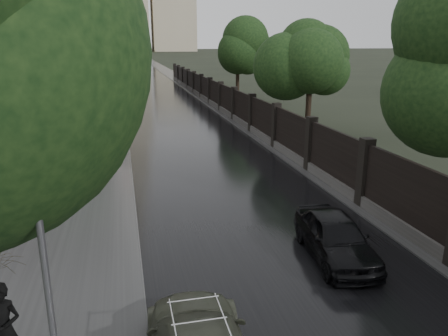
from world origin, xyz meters
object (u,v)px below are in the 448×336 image
(tree_left_far, at_px, (66,55))
(traffic_light, at_px, (121,102))
(car_right_near, at_px, (335,237))
(tree_right_b, at_px, (311,62))
(tree_right_c, at_px, (238,54))
(lamp_post, at_px, (49,300))

(tree_left_far, relative_size, traffic_light, 1.85)
(tree_left_far, xyz_separation_m, car_right_near, (9.60, -23.62, -4.57))
(tree_left_far, bearing_deg, tree_right_b, -27.30)
(tree_right_c, relative_size, traffic_light, 1.75)
(tree_left_far, distance_m, lamp_post, 28.73)
(traffic_light, bearing_deg, car_right_near, -72.41)
(tree_left_far, distance_m, traffic_light, 6.84)
(tree_left_far, distance_m, tree_right_c, 18.45)
(tree_left_far, distance_m, tree_right_b, 17.45)
(traffic_light, bearing_deg, tree_left_far, 126.47)
(tree_right_b, distance_m, traffic_light, 12.44)
(tree_right_b, distance_m, car_right_near, 17.24)
(tree_right_b, bearing_deg, traffic_light, 165.76)
(traffic_light, bearing_deg, lamp_post, -92.68)
(lamp_post, bearing_deg, tree_right_c, 71.48)
(tree_right_c, bearing_deg, tree_right_b, -90.00)
(tree_left_far, distance_m, car_right_near, 25.90)
(lamp_post, bearing_deg, tree_left_far, 95.21)
(car_right_near, bearing_deg, tree_right_c, 85.24)
(tree_right_b, bearing_deg, lamp_post, -122.18)
(tree_right_b, bearing_deg, tree_left_far, 152.70)
(tree_left_far, bearing_deg, traffic_light, -53.53)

